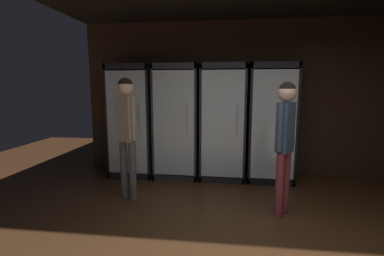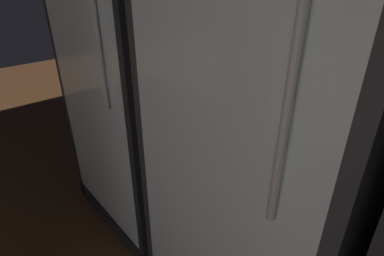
% 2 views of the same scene
% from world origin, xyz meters
% --- Properties ---
extents(wall_back, '(6.00, 0.06, 2.80)m').
position_xyz_m(wall_back, '(0.00, 3.03, 1.40)').
color(wall_back, '#382619').
rests_on(wall_back, ground).
extents(cooler_far_left, '(0.77, 0.64, 2.02)m').
position_xyz_m(cooler_far_left, '(-2.04, 2.72, 0.99)').
color(cooler_far_left, black).
rests_on(cooler_far_left, ground).
extents(cooler_left, '(0.77, 0.64, 2.02)m').
position_xyz_m(cooler_left, '(-1.22, 2.72, 0.99)').
color(cooler_left, '#2B2B30').
rests_on(cooler_left, ground).
extents(cooler_center, '(0.77, 0.64, 2.02)m').
position_xyz_m(cooler_center, '(-0.41, 2.72, 0.99)').
color(cooler_center, black).
rests_on(cooler_center, ground).
extents(cooler_right, '(0.77, 0.64, 2.02)m').
position_xyz_m(cooler_right, '(0.41, 2.72, 0.99)').
color(cooler_right, black).
rests_on(cooler_right, ground).
extents(shopper_near, '(0.29, 0.23, 1.75)m').
position_xyz_m(shopper_near, '(-1.75, 1.61, 1.11)').
color(shopper_near, '#4C4C4C').
rests_on(shopper_near, ground).
extents(shopper_far, '(0.25, 0.26, 1.68)m').
position_xyz_m(shopper_far, '(0.37, 1.34, 1.08)').
color(shopper_far, brown).
rests_on(shopper_far, ground).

